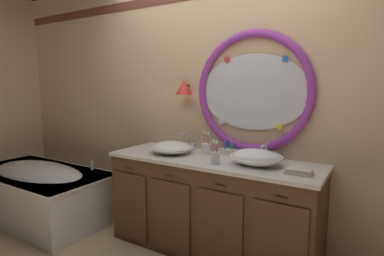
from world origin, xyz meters
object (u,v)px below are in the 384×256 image
sink_basin_right (256,157)px  toiletry_basket (228,151)px  toothbrush_holder_right (215,157)px  sink_basin_left (171,147)px  soap_dispenser (214,150)px  folded_hand_towel (299,172)px  toothbrush_holder_left (206,148)px  bathtub (39,189)px

sink_basin_right → toiletry_basket: bearing=146.4°
toothbrush_holder_right → sink_basin_left: bearing=165.6°
soap_dispenser → folded_hand_towel: bearing=-10.4°
soap_dispenser → toiletry_basket: 0.18m
toothbrush_holder_left → soap_dispenser: size_ratio=1.41×
toothbrush_holder_left → toothbrush_holder_right: size_ratio=1.07×
sink_basin_left → folded_hand_towel: 1.17m
folded_hand_towel → toothbrush_holder_left: bearing=166.0°
bathtub → toothbrush_holder_left: bearing=15.1°
bathtub → toothbrush_holder_left: size_ratio=7.95×
toothbrush_holder_left → folded_hand_towel: size_ratio=1.14×
bathtub → sink_basin_right: bearing=8.6°
folded_hand_towel → toiletry_basket: (-0.69, 0.31, 0.01)m
sink_basin_right → folded_hand_towel: sink_basin_right is taller
bathtub → toothbrush_holder_right: size_ratio=8.51×
toiletry_basket → toothbrush_holder_left: bearing=-153.4°
sink_basin_left → soap_dispenser: (0.41, 0.06, 0.01)m
soap_dispenser → folded_hand_towel: soap_dispenser is taller
sink_basin_left → bathtub: bearing=-167.0°
sink_basin_right → folded_hand_towel: bearing=-12.8°
soap_dispenser → sink_basin_right: bearing=-8.3°
toothbrush_holder_left → folded_hand_towel: 0.90m
bathtub → sink_basin_right: 2.48m
sink_basin_right → toiletry_basket: 0.42m
bathtub → toothbrush_holder_right: toothbrush_holder_right is taller
toiletry_basket → sink_basin_left: bearing=-153.8°
sink_basin_right → soap_dispenser: soap_dispenser is taller
toothbrush_holder_left → soap_dispenser: 0.15m
toothbrush_holder_right → soap_dispenser: (-0.11, 0.19, 0.01)m
bathtub → folded_hand_towel: size_ratio=9.06×
soap_dispenser → toiletry_basket: (0.06, 0.17, -0.03)m
toiletry_basket → toothbrush_holder_right: bearing=-81.2°
toothbrush_holder_right → sink_basin_right: bearing=24.9°
sink_basin_left → sink_basin_right: (0.82, 0.00, 0.01)m
sink_basin_left → toiletry_basket: size_ratio=2.65×
toiletry_basket → bathtub: bearing=-163.8°
toothbrush_holder_left → toothbrush_holder_right: 0.36m
sink_basin_right → toothbrush_holder_left: 0.55m
sink_basin_left → folded_hand_towel: (1.16, -0.08, -0.04)m
sink_basin_right → toothbrush_holder_left: bearing=165.2°
folded_hand_towel → sink_basin_right: bearing=167.2°
bathtub → toothbrush_holder_right: (2.09, 0.23, 0.58)m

